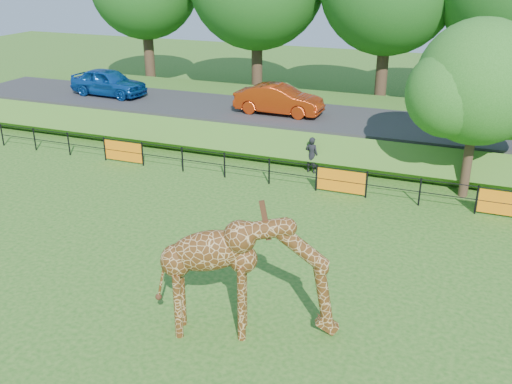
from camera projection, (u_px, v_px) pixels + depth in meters
ground at (174, 279)px, 16.63m from camera, size 90.00×90.00×0.00m
giraffe at (248, 277)px, 13.67m from camera, size 4.49×2.20×3.19m
perimeter_fence at (269, 171)px, 23.29m from camera, size 28.07×0.10×1.10m
embankment at (319, 122)px, 29.69m from camera, size 40.00×9.00×1.30m
road at (311, 116)px, 28.13m from camera, size 40.00×5.00×0.12m
car_blue at (109, 82)px, 31.74m from camera, size 4.53×2.10×1.50m
car_red at (279, 100)px, 28.07m from camera, size 4.38×1.61×1.43m
visitor at (312, 155)px, 24.44m from camera, size 0.64×0.48×1.59m
tree_east at (482, 87)px, 20.69m from camera, size 5.40×4.71×6.76m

